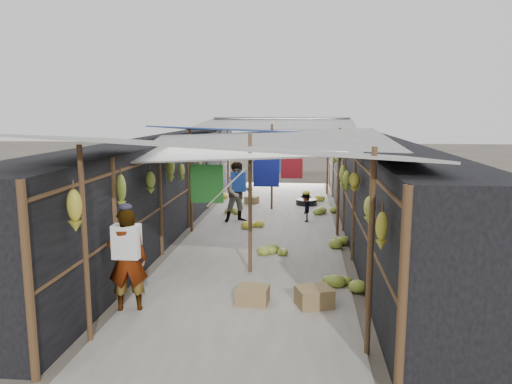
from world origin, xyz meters
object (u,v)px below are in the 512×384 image
(vendor_seated, at_px, (306,208))
(vendor_elderly, at_px, (127,260))
(crate_near, at_px, (314,298))
(black_basin, at_px, (306,202))
(shopper_blue, at_px, (238,192))

(vendor_seated, bearing_deg, vendor_elderly, -19.99)
(vendor_elderly, bearing_deg, vendor_seated, -127.09)
(crate_near, bearing_deg, vendor_elderly, 168.75)
(vendor_elderly, distance_m, vendor_seated, 6.88)
(crate_near, bearing_deg, vendor_seated, 72.11)
(black_basin, xyz_separation_m, shopper_blue, (-1.84, -2.56, 0.72))
(vendor_elderly, height_order, vendor_seated, vendor_elderly)
(black_basin, distance_m, vendor_elderly, 9.19)
(shopper_blue, bearing_deg, crate_near, -93.85)
(crate_near, xyz_separation_m, vendor_elderly, (-2.81, -0.39, 0.64))
(crate_near, xyz_separation_m, vendor_seated, (-0.13, 5.93, 0.24))
(black_basin, height_order, shopper_blue, shopper_blue)
(vendor_elderly, relative_size, vendor_seated, 1.99)
(black_basin, bearing_deg, vendor_seated, -90.52)
(black_basin, relative_size, shopper_blue, 0.41)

